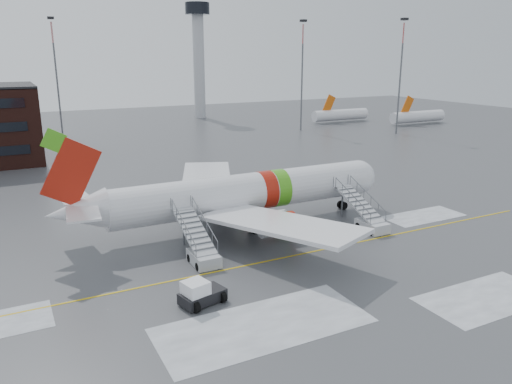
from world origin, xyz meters
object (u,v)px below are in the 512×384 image
airliner (238,194)px  pushback_tug (200,293)px  airstair_aft (200,249)px  airstair_fwd (367,219)px

airliner → pushback_tug: bearing=-124.7°
airstair_aft → pushback_tug: 7.57m
airstair_fwd → pushback_tug: size_ratio=2.21×
airliner → pushback_tug: airliner is taller
airliner → airstair_fwd: 13.14m
airstair_fwd → pushback_tug: (-20.55, -7.05, -0.27)m
airliner → airstair_fwd: airliner is taller
airstair_fwd → pushback_tug: bearing=-161.1°
airliner → airstair_aft: 9.62m
airliner → airstair_fwd: size_ratio=4.55×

